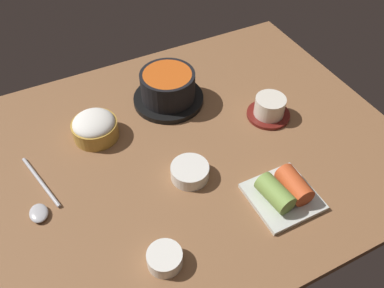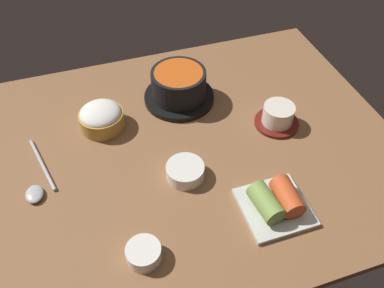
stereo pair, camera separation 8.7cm
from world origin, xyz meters
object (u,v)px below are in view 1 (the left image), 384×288
(kimchi_plate, at_px, (284,192))
(side_bowl_near, at_px, (165,258))
(stone_pot, at_px, (168,88))
(spoon, at_px, (39,202))
(rice_bowl, at_px, (95,127))
(tea_cup_with_saucer, at_px, (269,108))
(banchan_cup_center, at_px, (190,171))

(kimchi_plate, relative_size, side_bowl_near, 2.03)
(stone_pot, relative_size, kimchi_plate, 1.36)
(side_bowl_near, xyz_separation_m, spoon, (-0.17, 0.23, -0.01))
(stone_pot, bearing_deg, spoon, -154.49)
(rice_bowl, height_order, spoon, rice_bowl)
(stone_pot, height_order, side_bowl_near, stone_pot)
(rice_bowl, bearing_deg, kimchi_plate, -50.22)
(kimchi_plate, bearing_deg, stone_pot, 102.20)
(tea_cup_with_saucer, bearing_deg, stone_pot, 140.62)
(side_bowl_near, distance_m, spoon, 0.29)
(stone_pot, distance_m, rice_bowl, 0.21)
(banchan_cup_center, relative_size, spoon, 0.44)
(tea_cup_with_saucer, xyz_separation_m, banchan_cup_center, (-0.26, -0.08, -0.01))
(stone_pot, relative_size, side_bowl_near, 2.76)
(tea_cup_with_saucer, height_order, kimchi_plate, same)
(stone_pot, height_order, spoon, stone_pot)
(side_bowl_near, height_order, spoon, side_bowl_near)
(rice_bowl, height_order, tea_cup_with_saucer, rice_bowl)
(stone_pot, height_order, kimchi_plate, stone_pot)
(stone_pot, relative_size, banchan_cup_center, 2.18)
(rice_bowl, distance_m, side_bowl_near, 0.36)
(kimchi_plate, height_order, side_bowl_near, kimchi_plate)
(tea_cup_with_saucer, distance_m, banchan_cup_center, 0.27)
(side_bowl_near, bearing_deg, rice_bowl, 92.18)
(spoon, bearing_deg, stone_pot, 25.51)
(rice_bowl, xyz_separation_m, kimchi_plate, (0.28, -0.34, -0.01))
(tea_cup_with_saucer, xyz_separation_m, side_bowl_near, (-0.38, -0.24, -0.01))
(rice_bowl, bearing_deg, tea_cup_with_saucer, -17.09)
(tea_cup_with_saucer, height_order, banchan_cup_center, tea_cup_with_saucer)
(banchan_cup_center, relative_size, side_bowl_near, 1.27)
(rice_bowl, bearing_deg, banchan_cup_center, -55.63)
(rice_bowl, relative_size, kimchi_plate, 0.81)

